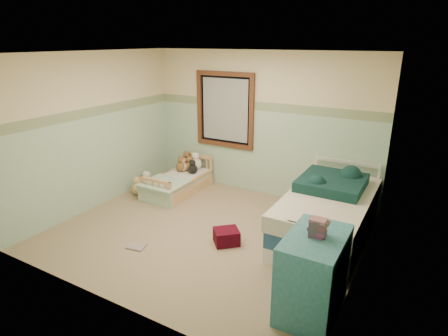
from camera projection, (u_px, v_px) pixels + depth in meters
The scene contains 29 objects.
floor at pixel (206, 233), 5.46m from camera, with size 4.20×3.60×0.02m, color #796851.
ceiling at pixel (203, 52), 4.64m from camera, with size 4.20×3.60×0.02m, color silver.
wall_back at pixel (261, 125), 6.53m from camera, with size 4.20×0.04×2.50m, color beige.
wall_front at pixel (104, 195), 3.58m from camera, with size 4.20×0.04×2.50m, color beige.
wall_left at pixel (95, 132), 6.04m from camera, with size 0.04×3.60×2.50m, color beige.
wall_right at pixel (368, 176), 4.07m from camera, with size 0.04×3.60×2.50m, color beige.
wainscot_mint at pixel (259, 152), 6.68m from camera, with size 4.20×0.01×1.50m, color #99B69C.
border_strip at pixel (261, 106), 6.41m from camera, with size 4.20×0.01×0.15m, color #3B5E41.
window_frame at pixel (225, 110), 6.76m from camera, with size 1.16×0.06×1.36m, color #422311.
window_blinds at pixel (225, 110), 6.77m from camera, with size 0.92×0.01×1.12m, color #B0B0AE.
toddler_bed_frame at pixel (179, 187), 6.89m from camera, with size 0.67×1.33×0.17m, color tan.
toddler_mattress at pixel (178, 180), 6.84m from camera, with size 0.61×1.28×0.12m, color white.
patchwork_quilt at pixel (164, 183), 6.48m from camera, with size 0.72×0.67×0.03m, color #5894AF.
plush_bed_brown at pixel (187, 162), 7.27m from camera, with size 0.22×0.22×0.22m, color brown.
plush_bed_white at pixel (196, 164), 7.17m from camera, with size 0.23×0.23×0.23m, color white.
plush_bed_tan at pixel (183, 167), 7.07m from camera, with size 0.18×0.18×0.18m, color tan.
plush_bed_dark at pixel (193, 169), 6.96m from camera, with size 0.18×0.18×0.18m, color black.
plush_floor_cream at pixel (147, 183), 7.00m from camera, with size 0.23×0.23×0.23m, color silver.
plush_floor_tan at pixel (138, 189), 6.75m from camera, with size 0.23×0.23×0.23m, color tan.
twin_bed_frame at pixel (326, 231), 5.26m from camera, with size 1.02×2.04×0.22m, color white.
twin_boxspring at pixel (327, 217), 5.19m from camera, with size 1.02×2.04×0.22m, color navy.
twin_mattress at pixel (329, 202), 5.12m from camera, with size 1.06×2.09×0.22m, color silver.
teal_blanket at pixel (332, 183), 5.33m from camera, with size 0.87×0.92×0.14m, color #0F3130.
dresser at pixel (313, 274), 3.75m from camera, with size 0.54×0.86×0.86m, color #2D6D7E.
book_stack at pixel (318, 228), 3.59m from camera, with size 0.17×0.13×0.17m, color brown.
red_pillow at pixel (226, 237), 5.13m from camera, with size 0.33×0.29×0.20m, color maroon.
floor_book at pixel (136, 246), 5.06m from camera, with size 0.24×0.18×0.02m, color orange.
extra_plush_0 at pixel (190, 166), 7.09m from camera, with size 0.19×0.19×0.19m, color brown.
extra_plush_1 at pixel (181, 166), 7.06m from camera, with size 0.20×0.20×0.20m, color brown.
Camera 1 is at (2.64, -4.09, 2.65)m, focal length 30.07 mm.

